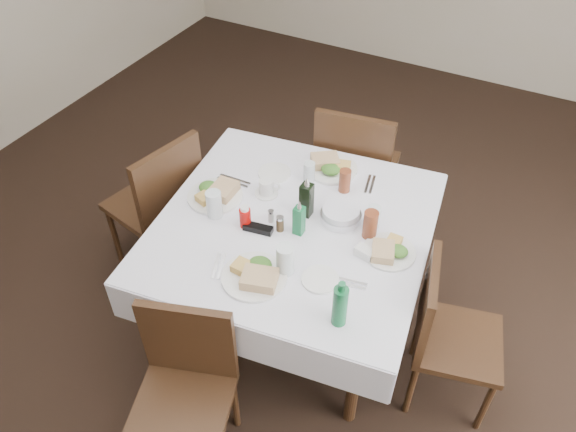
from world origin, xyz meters
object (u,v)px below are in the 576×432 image
object	(u,v)px
water_s	(285,259)
coffee_mug	(267,188)
water_e	(373,217)
water_w	(214,204)
bread_basket	(341,214)
chair_north	(355,166)
chair_east	(443,329)
oil_cruet_green	(299,219)
ketchup_bottle	(245,217)
green_bottle	(340,305)
water_n	(309,172)
dining_table	(293,235)
chair_south	(186,381)
oil_cruet_dark	(306,199)
chair_west	(161,200)

from	to	relation	value
water_s	coffee_mug	size ratio (longest dim) A/B	1.17
water_e	coffee_mug	world-z (taller)	water_e
water_w	bread_basket	world-z (taller)	water_w
water_e	chair_north	bearing A→B (deg)	117.84
chair_east	chair_north	bearing A→B (deg)	133.04
oil_cruet_green	coffee_mug	distance (m)	0.33
chair_east	water_w	bearing A→B (deg)	-176.32
ketchup_bottle	green_bottle	distance (m)	0.71
chair_east	water_n	world-z (taller)	water_n
chair_east	water_w	xyz separation A→B (m)	(-1.19, -0.08, 0.35)
green_bottle	chair_east	bearing A→B (deg)	45.37
dining_table	water_w	size ratio (longest dim) A/B	10.23
ketchup_bottle	coffee_mug	world-z (taller)	ketchup_bottle
chair_south	oil_cruet_dark	xyz separation A→B (m)	(0.11, 0.93, 0.37)
chair_west	ketchup_bottle	xyz separation A→B (m)	(0.67, -0.15, 0.28)
water_e	bread_basket	distance (m)	0.16
chair_south	water_s	distance (m)	0.67
chair_west	green_bottle	distance (m)	1.42
chair_east	coffee_mug	size ratio (longest dim) A/B	6.69
chair_north	water_w	size ratio (longest dim) A/B	6.78
water_n	ketchup_bottle	distance (m)	0.47
water_w	coffee_mug	bearing A→B (deg)	60.59
chair_north	chair_east	distance (m)	1.20
chair_west	water_s	size ratio (longest dim) A/B	6.36
water_e	ketchup_bottle	distance (m)	0.62
bread_basket	oil_cruet_dark	world-z (taller)	oil_cruet_dark
chair_south	oil_cruet_green	world-z (taller)	oil_cruet_green
ketchup_bottle	coffee_mug	xyz separation A→B (m)	(-0.03, 0.26, -0.02)
dining_table	bread_basket	bearing A→B (deg)	35.14
chair_west	water_w	distance (m)	0.60
chair_west	chair_north	bearing A→B (deg)	42.64
bread_basket	water_n	bearing A→B (deg)	143.55
oil_cruet_dark	water_e	bearing A→B (deg)	12.29
chair_east	water_e	size ratio (longest dim) A/B	7.07
ketchup_bottle	bread_basket	bearing A→B (deg)	33.61
chair_east	chair_south	bearing A→B (deg)	-138.83
bread_basket	ketchup_bottle	xyz separation A→B (m)	(-0.39, -0.26, 0.02)
dining_table	coffee_mug	size ratio (longest dim) A/B	11.53
chair_east	ketchup_bottle	bearing A→B (deg)	-175.94
green_bottle	oil_cruet_dark	bearing A→B (deg)	127.88
coffee_mug	water_s	bearing A→B (deg)	-51.92
water_w	chair_north	bearing A→B (deg)	68.87
bread_basket	coffee_mug	size ratio (longest dim) A/B	1.61
chair_north	chair_south	world-z (taller)	chair_north
chair_north	oil_cruet_dark	bearing A→B (deg)	-87.89
chair_north	oil_cruet_green	world-z (taller)	chair_north
ketchup_bottle	coffee_mug	distance (m)	0.26
chair_west	water_w	world-z (taller)	chair_west
green_bottle	water_e	bearing A→B (deg)	98.18
dining_table	green_bottle	distance (m)	0.65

